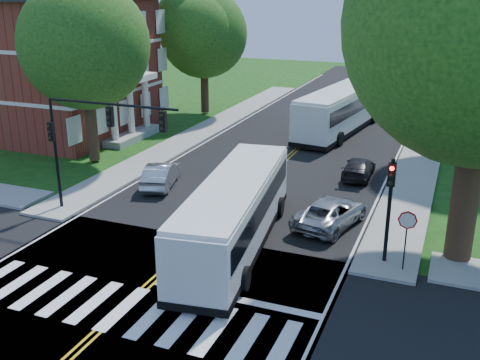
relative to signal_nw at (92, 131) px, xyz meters
The scene contains 21 objects.
ground 9.74m from the signal_nw, 47.67° to the right, with size 140.00×140.00×0.00m, color #163F0F.
road 13.69m from the signal_nw, 63.16° to the left, with size 14.00×96.00×0.01m, color black.
cross_road 9.73m from the signal_nw, 47.67° to the right, with size 60.00×12.00×0.01m, color black.
center_line 17.20m from the signal_nw, 69.39° to the left, with size 0.36×70.00×0.01m, color gold.
edge_line_w 16.20m from the signal_nw, 93.47° to the left, with size 0.12×70.00×0.01m, color silver.
edge_line_e 20.54m from the signal_nw, 50.90° to the left, with size 0.12×70.00×0.01m, color silver.
crosswalk 10.07m from the signal_nw, 49.80° to the right, with size 12.60×3.00×0.01m, color silver.
stop_bar 11.40m from the signal_nw, 27.30° to the right, with size 6.60×0.40×0.01m, color silver.
sidewalk_nw 19.22m from the signal_nw, 97.50° to the left, with size 2.60×40.00×0.15m, color gray.
sidewalk_ne 23.75m from the signal_nw, 52.69° to the left, with size 2.60×40.00×0.15m, color gray.
tree_west_near 9.96m from the signal_nw, 126.70° to the left, with size 8.00×8.00×11.40m.
tree_west_far 24.27m from the signal_nw, 102.31° to the left, with size 7.60×7.60×10.67m.
brick_building 21.08m from the signal_nw, 139.86° to the left, with size 20.00×13.00×10.80m.
signal_nw is the anchor object (origin of this frame).
signal_ne 14.13m from the signal_nw, ahead, with size 0.30×0.46×4.40m.
stop_sign 15.05m from the signal_nw, ahead, with size 0.76×0.08×2.53m.
bus_lead 8.16m from the signal_nw, ahead, with size 4.17×12.19×3.09m.
bus_follow 22.88m from the signal_nw, 70.54° to the left, with size 4.62×13.38×3.40m.
hatchback 6.28m from the signal_nw, 81.61° to the left, with size 1.46×4.19×1.38m, color #AAACB1.
suv 12.09m from the signal_nw, 15.78° to the left, with size 2.21×4.79×1.33m, color #A6A8AD.
dark_sedan 15.92m from the signal_nw, 44.64° to the left, with size 1.64×4.03×1.17m, color black.
Camera 1 is at (10.36, -15.16, 10.95)m, focal length 42.00 mm.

